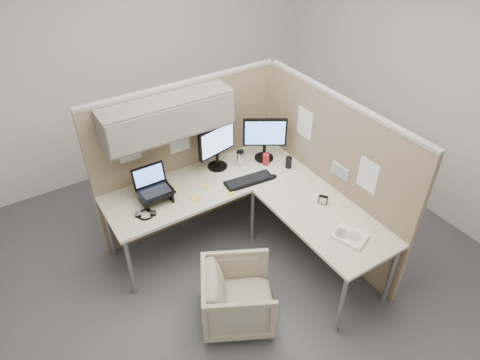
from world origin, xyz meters
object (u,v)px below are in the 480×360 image
office_chair (238,294)px  keyboard (249,181)px  monitor_left (217,144)px  desk (249,200)px

office_chair → keyboard: bearing=-10.4°
office_chair → keyboard: (0.63, 0.80, 0.44)m
office_chair → monitor_left: bearing=4.9°
office_chair → keyboard: size_ratio=1.26×
office_chair → monitor_left: monitor_left is taller
desk → monitor_left: 0.65m
office_chair → monitor_left: 1.46m
desk → keyboard: 0.23m
desk → monitor_left: (-0.01, 0.57, 0.32)m
office_chair → keyboard: 1.11m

